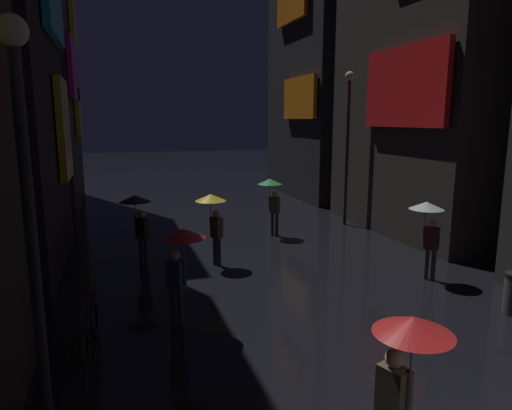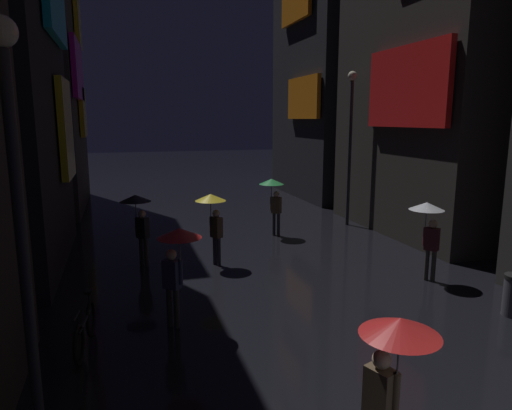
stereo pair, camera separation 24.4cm
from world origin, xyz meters
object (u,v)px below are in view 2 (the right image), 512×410
(pedestrian_midstreet_left_black, at_px, (138,210))
(pedestrian_far_right_yellow, at_px, (212,209))
(pedestrian_foreground_right_clear, at_px, (428,219))
(pedestrian_foreground_left_red, at_px, (393,354))
(bicycle_parked_at_storefront, at_px, (85,329))
(pedestrian_midstreet_centre_red, at_px, (177,250))
(streetlamp_right_far, at_px, (350,132))
(pedestrian_near_crossing_green, at_px, (273,191))
(streetlamp_left_near, at_px, (17,194))

(pedestrian_midstreet_left_black, relative_size, pedestrian_far_right_yellow, 1.00)
(pedestrian_midstreet_left_black, relative_size, pedestrian_foreground_right_clear, 1.00)
(pedestrian_foreground_left_red, distance_m, bicycle_parked_at_storefront, 5.89)
(pedestrian_foreground_left_red, xyz_separation_m, pedestrian_midstreet_centre_red, (-1.80, 4.87, 0.00))
(pedestrian_midstreet_centre_red, height_order, streetlamp_right_far, streetlamp_right_far)
(pedestrian_midstreet_left_black, distance_m, pedestrian_far_right_yellow, 2.15)
(pedestrian_midstreet_centre_red, bearing_deg, streetlamp_right_far, 43.62)
(pedestrian_near_crossing_green, height_order, pedestrian_midstreet_centre_red, same)
(pedestrian_foreground_left_red, height_order, pedestrian_midstreet_centre_red, same)
(pedestrian_near_crossing_green, xyz_separation_m, bicycle_parked_at_storefront, (-6.12, -7.04, -1.28))
(pedestrian_midstreet_left_black, height_order, streetlamp_right_far, streetlamp_right_far)
(pedestrian_midstreet_left_black, bearing_deg, bicycle_parked_at_storefront, -104.27)
(pedestrian_foreground_right_clear, bearing_deg, streetlamp_left_near, -155.91)
(pedestrian_midstreet_left_black, xyz_separation_m, pedestrian_foreground_right_clear, (7.25, -3.46, 0.00))
(pedestrian_far_right_yellow, bearing_deg, pedestrian_foreground_left_red, -88.14)
(pedestrian_near_crossing_green, bearing_deg, pedestrian_foreground_left_red, -102.33)
(pedestrian_near_crossing_green, distance_m, streetlamp_right_far, 4.13)
(pedestrian_midstreet_centre_red, xyz_separation_m, pedestrian_far_right_yellow, (1.52, 3.91, 0.00))
(pedestrian_foreground_left_red, bearing_deg, pedestrian_midstreet_left_black, 104.38)
(pedestrian_midstreet_centre_red, bearing_deg, streetlamp_left_near, -126.04)
(pedestrian_midstreet_left_black, xyz_separation_m, pedestrian_near_crossing_green, (4.90, 2.24, 0.00))
(pedestrian_near_crossing_green, distance_m, pedestrian_foreground_right_clear, 6.17)
(pedestrian_near_crossing_green, bearing_deg, streetlamp_left_near, -123.97)
(pedestrian_midstreet_centre_red, xyz_separation_m, streetlamp_right_far, (7.80, 7.43, 2.09))
(pedestrian_midstreet_left_black, height_order, pedestrian_far_right_yellow, same)
(pedestrian_foreground_left_red, relative_size, bicycle_parked_at_storefront, 1.17)
(bicycle_parked_at_storefront, bearing_deg, pedestrian_midstreet_left_black, 75.73)
(bicycle_parked_at_storefront, xyz_separation_m, streetlamp_left_near, (-0.40, -2.63, 3.00))
(streetlamp_right_far, height_order, streetlamp_left_near, streetlamp_right_far)
(pedestrian_foreground_right_clear, height_order, pedestrian_midstreet_centre_red, same)
(pedestrian_midstreet_left_black, distance_m, pedestrian_foreground_right_clear, 8.04)
(pedestrian_far_right_yellow, bearing_deg, pedestrian_midstreet_centre_red, -111.21)
(pedestrian_foreground_right_clear, bearing_deg, pedestrian_near_crossing_green, 112.43)
(pedestrian_far_right_yellow, distance_m, bicycle_parked_at_storefront, 5.57)
(pedestrian_foreground_left_red, height_order, pedestrian_near_crossing_green, same)
(pedestrian_midstreet_left_black, bearing_deg, streetlamp_left_near, -102.31)
(streetlamp_right_far, bearing_deg, bicycle_parked_at_storefront, -140.82)
(pedestrian_midstreet_centre_red, xyz_separation_m, streetlamp_left_near, (-2.20, -3.02, 1.72))
(streetlamp_right_far, bearing_deg, pedestrian_far_right_yellow, -150.69)
(pedestrian_foreground_left_red, xyz_separation_m, streetlamp_right_far, (6.00, 12.30, 2.09))
(pedestrian_foreground_left_red, relative_size, pedestrian_midstreet_centre_red, 1.00)
(pedestrian_midstreet_left_black, height_order, pedestrian_near_crossing_green, same)
(pedestrian_foreground_right_clear, xyz_separation_m, pedestrian_midstreet_centre_red, (-6.67, -0.95, 0.00))
(pedestrian_far_right_yellow, bearing_deg, pedestrian_midstreet_left_black, 166.46)
(streetlamp_left_near, bearing_deg, streetlamp_right_far, 46.28)
(pedestrian_foreground_right_clear, distance_m, pedestrian_midstreet_centre_red, 6.74)
(pedestrian_foreground_left_red, xyz_separation_m, pedestrian_foreground_right_clear, (4.87, 5.81, 0.00))
(streetlamp_right_far, bearing_deg, streetlamp_left_near, -133.72)
(pedestrian_foreground_right_clear, xyz_separation_m, bicycle_parked_at_storefront, (-8.47, -1.33, -1.28))
(pedestrian_foreground_left_red, relative_size, streetlamp_right_far, 0.35)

